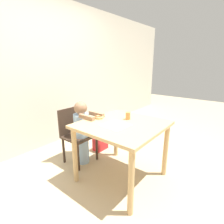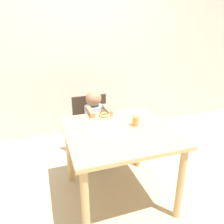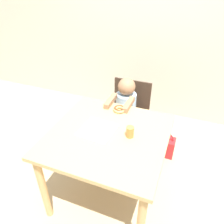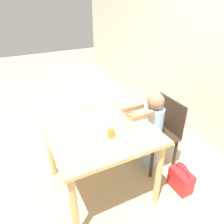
# 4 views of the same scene
# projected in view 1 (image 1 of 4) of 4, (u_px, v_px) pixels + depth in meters

# --- Properties ---
(ground_plane) EXTENTS (12.00, 12.00, 0.00)m
(ground_plane) POSITION_uv_depth(u_px,v_px,m) (121.00, 177.00, 2.28)
(ground_plane) COLOR tan
(wall_back) EXTENTS (8.00, 0.05, 2.50)m
(wall_back) POSITION_uv_depth(u_px,v_px,m) (44.00, 74.00, 2.92)
(wall_back) COLOR beige
(wall_back) RESTS_ON ground_plane
(dining_table) EXTENTS (0.94, 0.93, 0.74)m
(dining_table) POSITION_uv_depth(u_px,v_px,m) (122.00, 132.00, 2.11)
(dining_table) COLOR tan
(dining_table) RESTS_ON ground_plane
(chair) EXTENTS (0.43, 0.39, 0.80)m
(chair) POSITION_uv_depth(u_px,v_px,m) (77.00, 134.00, 2.58)
(chair) COLOR #38281E
(chair) RESTS_ON ground_plane
(child_figure) EXTENTS (0.23, 0.44, 0.93)m
(child_figure) POSITION_uv_depth(u_px,v_px,m) (82.00, 132.00, 2.50)
(child_figure) COLOR #99BCE0
(child_figure) RESTS_ON ground_plane
(donut) EXTENTS (0.12, 0.12, 0.04)m
(donut) POSITION_uv_depth(u_px,v_px,m) (99.00, 117.00, 2.26)
(donut) COLOR #DBB270
(donut) RESTS_ON dining_table
(napkin) EXTENTS (0.29, 0.29, 0.00)m
(napkin) POSITION_uv_depth(u_px,v_px,m) (116.00, 125.00, 2.01)
(napkin) COLOR white
(napkin) RESTS_ON dining_table
(handbag) EXTENTS (0.25, 0.14, 0.33)m
(handbag) POSITION_uv_depth(u_px,v_px,m) (100.00, 143.00, 2.98)
(handbag) COLOR red
(handbag) RESTS_ON ground_plane
(cup) EXTENTS (0.06, 0.06, 0.09)m
(cup) POSITION_uv_depth(u_px,v_px,m) (128.00, 116.00, 2.22)
(cup) COLOR orange
(cup) RESTS_ON dining_table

